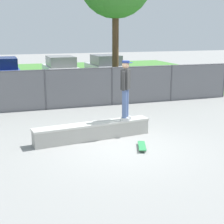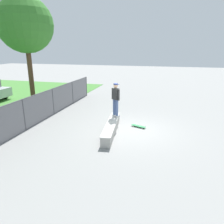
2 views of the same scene
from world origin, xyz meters
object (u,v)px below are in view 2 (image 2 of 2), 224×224
object	(u,v)px
skateboarder	(116,98)
skateboard	(138,126)
concrete_ledge	(111,128)
tree_near_right	(25,25)

from	to	relation	value
skateboarder	skateboard	size ratio (longest dim) A/B	2.24
concrete_ledge	skateboard	bearing A→B (deg)	-48.60
skateboard	concrete_ledge	bearing A→B (deg)	131.40
skateboarder	tree_near_right	bearing A→B (deg)	73.88
skateboarder	skateboard	bearing A→B (deg)	-88.69
concrete_ledge	tree_near_right	distance (m)	8.79
skateboarder	tree_near_right	size ratio (longest dim) A/B	0.25
concrete_ledge	skateboarder	distance (m)	1.66
skateboarder	skateboard	xyz separation A→B (m)	(0.03, -1.28, -1.47)
concrete_ledge	skateboarder	bearing A→B (deg)	2.19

